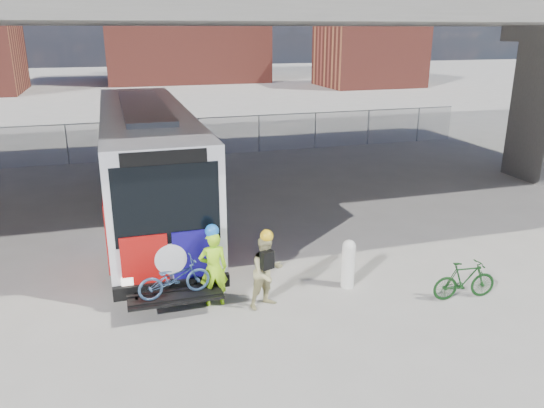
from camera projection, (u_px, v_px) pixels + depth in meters
name	position (u px, v px, depth m)	size (l,w,h in m)	color
ground	(236.00, 252.00, 14.66)	(160.00, 160.00, 0.00)	#9E9991
bus	(147.00, 154.00, 16.75)	(2.67, 12.94, 3.69)	silver
overpass	(202.00, 6.00, 16.24)	(40.00, 16.00, 7.95)	#605E59
chainlink_fence	(178.00, 128.00, 25.12)	(30.00, 0.06, 30.00)	gray
brick_buildings	(144.00, 33.00, 57.13)	(54.00, 22.00, 12.00)	brown
bollard	(348.00, 262.00, 12.49)	(0.31, 0.31, 1.20)	silver
cyclist_hivis	(213.00, 267.00, 11.60)	(0.64, 0.43, 1.91)	#ACFF1A
cyclist_tan	(267.00, 271.00, 11.54)	(0.96, 0.85, 1.81)	tan
bike_parked	(465.00, 280.00, 12.00)	(0.43, 1.51, 0.91)	#123813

